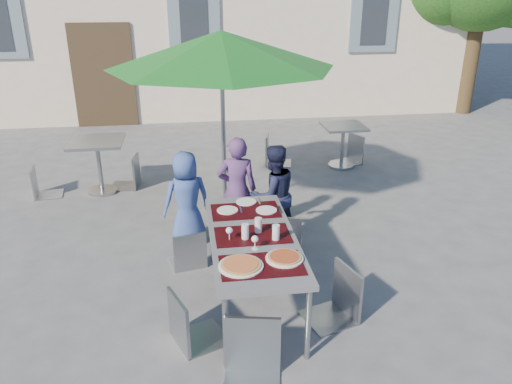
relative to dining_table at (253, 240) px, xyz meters
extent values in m
plane|color=#4F4F52|center=(-0.27, -0.34, -0.70)|extent=(90.00, 90.00, 0.00)
cube|color=#3B2C1C|center=(-2.27, 7.13, 0.40)|extent=(1.30, 0.06, 2.20)
cube|color=slate|center=(-0.27, 7.13, 1.50)|extent=(1.10, 0.06, 1.40)
cube|color=#262B33|center=(-0.27, 7.11, 1.50)|extent=(0.60, 0.04, 1.10)
cube|color=slate|center=(3.73, 7.13, 1.50)|extent=(1.10, 0.06, 1.40)
cube|color=#262B33|center=(3.73, 7.11, 1.50)|extent=(0.60, 0.04, 1.10)
cylinder|color=#43321C|center=(6.23, 7.16, 0.70)|extent=(0.36, 0.36, 2.80)
cube|color=#47474C|center=(0.00, 0.00, 0.03)|extent=(0.80, 1.85, 0.05)
cylinder|color=gray|center=(-0.34, -0.86, -0.35)|extent=(0.05, 0.05, 0.70)
cylinder|color=gray|center=(0.34, -0.86, -0.35)|extent=(0.05, 0.05, 0.70)
cylinder|color=gray|center=(-0.34, 0.86, -0.35)|extent=(0.05, 0.05, 0.70)
cylinder|color=gray|center=(0.34, 0.86, -0.35)|extent=(0.05, 0.05, 0.70)
cube|color=black|center=(0.00, -0.55, 0.06)|extent=(0.70, 0.42, 0.01)
cube|color=black|center=(0.00, 0.00, 0.06)|extent=(0.70, 0.42, 0.01)
cube|color=black|center=(0.00, 0.55, 0.06)|extent=(0.70, 0.42, 0.01)
cylinder|color=white|center=(-0.18, -0.55, 0.07)|extent=(0.38, 0.38, 0.01)
cylinder|color=tan|center=(-0.18, -0.55, 0.08)|extent=(0.34, 0.34, 0.01)
cylinder|color=#AC4210|center=(-0.18, -0.55, 0.09)|extent=(0.30, 0.30, 0.01)
cylinder|color=white|center=(0.21, -0.48, 0.07)|extent=(0.33, 0.33, 0.01)
cylinder|color=tan|center=(0.21, -0.48, 0.08)|extent=(0.29, 0.29, 0.01)
cylinder|color=maroon|center=(0.21, -0.48, 0.09)|extent=(0.25, 0.25, 0.01)
cylinder|color=silver|center=(-0.08, -0.06, 0.13)|extent=(0.07, 0.07, 0.15)
cylinder|color=silver|center=(0.06, 0.05, 0.13)|extent=(0.07, 0.07, 0.15)
cylinder|color=silver|center=(0.20, -0.12, 0.13)|extent=(0.07, 0.07, 0.15)
cylinder|color=silver|center=(-0.22, -0.06, 0.06)|extent=(0.06, 0.06, 0.00)
cylinder|color=silver|center=(-0.22, -0.06, 0.09)|extent=(0.01, 0.01, 0.08)
sphere|color=silver|center=(-0.22, -0.06, 0.15)|extent=(0.06, 0.06, 0.06)
cylinder|color=silver|center=(-0.02, -0.26, 0.06)|extent=(0.06, 0.06, 0.00)
cylinder|color=silver|center=(-0.02, -0.26, 0.09)|extent=(0.01, 0.01, 0.08)
sphere|color=silver|center=(-0.02, -0.26, 0.15)|extent=(0.06, 0.06, 0.06)
cylinder|color=white|center=(-0.19, 0.57, 0.06)|extent=(0.22, 0.22, 0.01)
cube|color=#ADAFB5|center=(-0.05, 0.57, 0.06)|extent=(0.02, 0.18, 0.00)
cylinder|color=white|center=(0.22, 0.52, 0.06)|extent=(0.22, 0.22, 0.01)
cube|color=#ADAFB5|center=(0.36, 0.52, 0.06)|extent=(0.02, 0.18, 0.00)
cylinder|color=white|center=(0.03, 0.76, 0.06)|extent=(0.22, 0.22, 0.01)
cube|color=#ADAFB5|center=(0.17, 0.76, 0.06)|extent=(0.02, 0.18, 0.00)
imported|color=#38529B|center=(-0.60, 1.34, -0.11)|extent=(0.65, 0.52, 1.16)
imported|color=#56346B|center=(0.00, 1.36, -0.04)|extent=(0.50, 0.35, 1.32)
imported|color=#1A1D3A|center=(0.42, 1.24, -0.08)|extent=(0.68, 0.53, 1.23)
cube|color=#91979C|center=(-0.63, 0.87, -0.30)|extent=(0.44, 0.44, 0.03)
cube|color=#91979C|center=(-0.59, 0.69, -0.08)|extent=(0.37, 0.11, 0.44)
cylinder|color=#91979C|center=(-0.52, 1.06, -0.50)|extent=(0.02, 0.02, 0.39)
cylinder|color=#91979C|center=(-0.83, 0.98, -0.50)|extent=(0.02, 0.02, 0.39)
cylinder|color=#91979C|center=(-0.44, 0.75, -0.50)|extent=(0.02, 0.02, 0.39)
cylinder|color=#91979C|center=(-0.75, 0.68, -0.50)|extent=(0.02, 0.02, 0.39)
cube|color=#91959C|center=(0.12, 0.98, -0.27)|extent=(0.53, 0.53, 0.03)
cube|color=#91959C|center=(0.20, 0.80, -0.03)|extent=(0.38, 0.18, 0.48)
cylinder|color=#91959C|center=(0.22, 1.20, -0.49)|extent=(0.02, 0.02, 0.42)
cylinder|color=#91959C|center=(-0.10, 1.07, -0.49)|extent=(0.02, 0.02, 0.42)
cylinder|color=#91959C|center=(0.35, 0.88, -0.49)|extent=(0.02, 0.02, 0.42)
cylinder|color=#91959C|center=(0.03, 0.75, -0.49)|extent=(0.02, 0.02, 0.42)
cube|color=gray|center=(0.51, 1.03, -0.24)|extent=(0.52, 0.52, 0.03)
cube|color=gray|center=(0.46, 0.84, 0.02)|extent=(0.42, 0.14, 0.51)
cylinder|color=gray|center=(0.74, 1.16, -0.47)|extent=(0.02, 0.02, 0.45)
cylinder|color=gray|center=(0.38, 1.26, -0.47)|extent=(0.02, 0.02, 0.45)
cylinder|color=gray|center=(0.64, 0.81, -0.47)|extent=(0.02, 0.02, 0.45)
cylinder|color=gray|center=(0.29, 0.90, -0.47)|extent=(0.02, 0.02, 0.45)
cube|color=gray|center=(-0.53, -0.49, -0.25)|extent=(0.55, 0.55, 0.03)
cube|color=gray|center=(-0.72, -0.56, 0.00)|extent=(0.18, 0.40, 0.50)
cylinder|color=gray|center=(-0.30, -0.59, -0.48)|extent=(0.02, 0.02, 0.44)
cylinder|color=gray|center=(-0.43, -0.25, -0.48)|extent=(0.02, 0.02, 0.44)
cylinder|color=gray|center=(-0.63, -0.72, -0.48)|extent=(0.02, 0.02, 0.44)
cylinder|color=gray|center=(-0.77, -0.39, -0.48)|extent=(0.02, 0.02, 0.44)
cube|color=gray|center=(0.67, -0.37, -0.24)|extent=(0.54, 0.54, 0.03)
cube|color=gray|center=(0.86, -0.31, 0.02)|extent=(0.16, 0.42, 0.51)
cylinder|color=gray|center=(0.44, -0.25, -0.47)|extent=(0.02, 0.02, 0.45)
cylinder|color=gray|center=(0.55, -0.60, -0.47)|extent=(0.02, 0.02, 0.45)
cylinder|color=gray|center=(0.79, -0.14, -0.47)|extent=(0.02, 0.02, 0.45)
cylinder|color=gray|center=(0.90, -0.49, -0.47)|extent=(0.02, 0.02, 0.45)
cube|color=gray|center=(-0.17, -1.17, -0.22)|extent=(0.53, 0.53, 0.03)
cube|color=gray|center=(-0.13, -0.96, 0.05)|extent=(0.45, 0.12, 0.53)
cylinder|color=gray|center=(-0.33, -0.94, -0.46)|extent=(0.02, 0.02, 0.47)
cylinder|color=gray|center=(0.05, -1.02, -0.46)|extent=(0.02, 0.02, 0.47)
cylinder|color=#ADAFB5|center=(-0.09, 2.11, -0.65)|extent=(0.50, 0.50, 0.10)
cylinder|color=gray|center=(-0.09, 2.11, 0.43)|extent=(0.06, 0.06, 2.26)
cone|color=#16661E|center=(-0.09, 2.11, 1.51)|extent=(2.84, 2.84, 0.44)
cylinder|color=#ADAFB5|center=(-1.88, 3.15, -0.67)|extent=(0.44, 0.44, 0.04)
cylinder|color=gray|center=(-1.88, 3.15, -0.31)|extent=(0.06, 0.06, 0.77)
cube|color=gray|center=(-1.88, 3.15, 0.10)|extent=(0.77, 0.77, 0.04)
cube|color=#91979C|center=(-2.65, 3.14, -0.29)|extent=(0.43, 0.43, 0.03)
cube|color=#91979C|center=(-2.83, 3.12, -0.06)|extent=(0.08, 0.38, 0.45)
cylinder|color=#91979C|center=(-2.47, 3.00, -0.50)|extent=(0.02, 0.02, 0.40)
cylinder|color=#91979C|center=(-2.51, 3.32, -0.50)|extent=(0.02, 0.02, 0.40)
cylinder|color=#91979C|center=(-2.79, 2.96, -0.50)|extent=(0.02, 0.02, 0.40)
cylinder|color=#91979C|center=(-2.83, 3.28, -0.50)|extent=(0.02, 0.02, 0.40)
cube|color=gray|center=(-1.56, 3.34, -0.25)|extent=(0.46, 0.46, 0.03)
cube|color=gray|center=(-1.36, 3.32, 0.00)|extent=(0.08, 0.42, 0.50)
cylinder|color=gray|center=(-1.72, 3.54, -0.48)|extent=(0.02, 0.02, 0.44)
cylinder|color=gray|center=(-1.76, 3.18, -0.48)|extent=(0.02, 0.02, 0.44)
cylinder|color=gray|center=(-1.36, 3.50, -0.48)|extent=(0.02, 0.02, 0.44)
cylinder|color=gray|center=(-1.41, 3.14, -0.48)|extent=(0.02, 0.02, 0.44)
cylinder|color=#ADAFB5|center=(2.07, 3.75, -0.68)|extent=(0.44, 0.44, 0.04)
cylinder|color=gray|center=(2.07, 3.75, -0.35)|extent=(0.06, 0.06, 0.69)
cube|color=gray|center=(2.07, 3.75, 0.02)|extent=(0.69, 0.69, 0.04)
cube|color=gray|center=(1.03, 4.06, -0.23)|extent=(0.52, 0.52, 0.03)
cube|color=gray|center=(0.82, 4.10, 0.03)|extent=(0.13, 0.43, 0.52)
cylinder|color=gray|center=(1.17, 3.83, -0.47)|extent=(0.02, 0.02, 0.46)
cylinder|color=gray|center=(1.25, 4.20, -0.47)|extent=(0.02, 0.02, 0.46)
cylinder|color=gray|center=(0.80, 3.91, -0.47)|extent=(0.02, 0.02, 0.46)
cylinder|color=gray|center=(0.88, 4.28, -0.47)|extent=(0.02, 0.02, 0.46)
cube|color=#90979B|center=(2.21, 3.91, -0.25)|extent=(0.54, 0.54, 0.03)
cube|color=#90979B|center=(2.40, 3.98, 0.00)|extent=(0.17, 0.40, 0.50)
cylinder|color=#90979B|center=(1.98, 4.02, -0.48)|extent=(0.02, 0.02, 0.44)
cylinder|color=#90979B|center=(2.11, 3.68, -0.48)|extent=(0.02, 0.02, 0.44)
cylinder|color=#90979B|center=(2.32, 4.14, -0.48)|extent=(0.02, 0.02, 0.44)
cylinder|color=#90979B|center=(2.44, 3.81, -0.48)|extent=(0.02, 0.02, 0.44)
camera|label=1|loc=(-0.57, -4.13, 2.24)|focal=35.00mm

